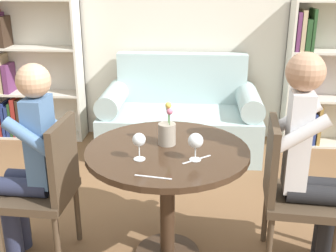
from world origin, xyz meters
The scene contains 14 objects.
back_wall centered at (0.00, 2.14, 1.35)m, with size 5.20×0.05×2.70m.
round_table centered at (0.00, 0.00, 0.59)m, with size 0.94×0.94×0.74m.
couch centered at (0.00, 1.71, 0.31)m, with size 1.52×0.80×0.92m.
bookshelf_left centered at (-1.66, 1.99, 0.68)m, with size 0.99×0.28×1.45m.
bookshelf_right centered at (1.40, 1.98, 0.66)m, with size 0.99×0.28×1.45m.
chair_left centered at (-0.72, -0.04, 0.49)m, with size 0.44×0.44×0.90m.
chair_right centered at (0.72, 0.02, 0.49)m, with size 0.45×0.45×0.90m.
person_left centered at (-0.81, -0.03, 0.64)m, with size 0.43×0.35×1.23m.
person_right centered at (0.80, 0.01, 0.70)m, with size 0.44×0.36×1.30m.
wine_glass_left centered at (-0.14, -0.15, 0.84)m, with size 0.07×0.07×0.15m.
wine_glass_right centered at (0.16, -0.14, 0.84)m, with size 0.08×0.08×0.15m.
flower_vase centered at (-0.01, 0.07, 0.81)m, with size 0.10×0.10×0.25m.
knife_left_setting centered at (0.17, -0.14, 0.74)m, with size 0.15×0.13×0.00m.
fork_left_setting centered at (-0.04, -0.36, 0.74)m, with size 0.19×0.04×0.00m.
Camera 1 is at (0.17, -2.21, 1.69)m, focal length 45.00 mm.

